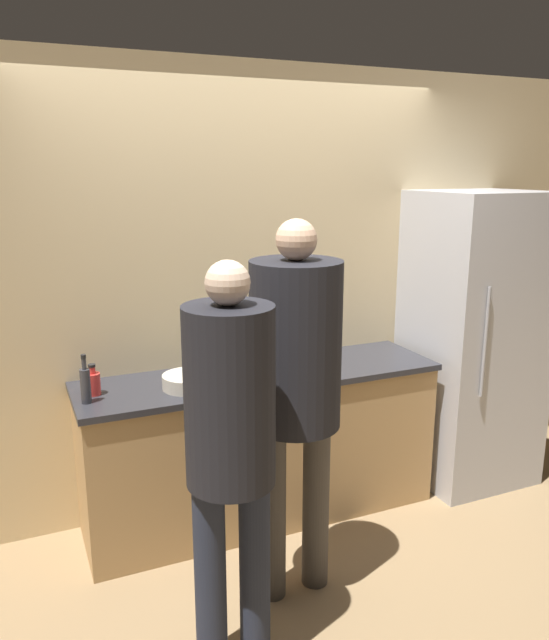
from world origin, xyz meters
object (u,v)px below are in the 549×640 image
object	(u,v)px
refrigerator	(472,339)
bottle_red	(93,383)
person_left	(230,435)
person_center	(295,372)
bottle_dark	(85,384)
utensil_crock	(252,355)
cup_white	(283,355)
fruit_bowl	(189,381)

from	to	relation	value
refrigerator	bottle_red	bearing A→B (deg)	178.16
person_left	person_center	size ratio (longest dim) A/B	0.94
refrigerator	bottle_dark	bearing A→B (deg)	-179.36
refrigerator	bottle_red	world-z (taller)	refrigerator
utensil_crock	cup_white	size ratio (longest dim) A/B	2.48
refrigerator	person_center	xyz separation A→B (m)	(-1.57, -0.63, 0.18)
bottle_dark	utensil_crock	bearing A→B (deg)	12.05
person_center	utensil_crock	size ratio (longest dim) A/B	7.55
utensil_crock	bottle_red	xyz separation A→B (m)	(-0.91, -0.10, -0.01)
bottle_red	bottle_dark	bearing A→B (deg)	-114.52
refrigerator	fruit_bowl	world-z (taller)	refrigerator
fruit_bowl	refrigerator	bearing A→B (deg)	0.56
person_left	person_center	world-z (taller)	person_center
person_left	bottle_red	bearing A→B (deg)	110.99
person_left	cup_white	size ratio (longest dim) A/B	17.54
fruit_bowl	person_center	bearing A→B (deg)	-61.74
person_left	bottle_red	xyz separation A→B (m)	(-0.39, 1.01, -0.06)
utensil_crock	bottle_red	distance (m)	0.92
person_left	person_center	distance (m)	0.52
cup_white	utensil_crock	bearing A→B (deg)	-178.90
bottle_dark	bottle_red	xyz separation A→B (m)	(0.05, 0.10, -0.03)
refrigerator	utensil_crock	xyz separation A→B (m)	(-1.46, 0.18, 0.02)
bottle_dark	cup_white	xyz separation A→B (m)	(1.16, 0.21, -0.05)
bottle_dark	cup_white	distance (m)	1.18
cup_white	bottle_red	bearing A→B (deg)	-174.61
person_center	bottle_red	xyz separation A→B (m)	(-0.80, 0.71, -0.17)
refrigerator	person_left	world-z (taller)	refrigerator
refrigerator	bottle_red	distance (m)	2.37
fruit_bowl	bottle_red	bearing A→B (deg)	168.69
bottle_dark	fruit_bowl	bearing A→B (deg)	0.92
refrigerator	bottle_dark	size ratio (longest dim) A/B	7.54
person_center	person_left	bearing A→B (deg)	-144.64
fruit_bowl	utensil_crock	xyz separation A→B (m)	(0.44, 0.20, 0.03)
person_center	bottle_dark	size ratio (longest dim) A/B	7.26
utensil_crock	cup_white	world-z (taller)	utensil_crock
utensil_crock	cup_white	xyz separation A→B (m)	(0.20, 0.00, -0.02)
person_left	cup_white	bearing A→B (deg)	56.73
bottle_dark	bottle_red	world-z (taller)	bottle_dark
bottle_red	utensil_crock	bearing A→B (deg)	6.34
person_left	cup_white	distance (m)	1.33
refrigerator	person_center	size ratio (longest dim) A/B	1.04
refrigerator	fruit_bowl	size ratio (longest dim) A/B	6.93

